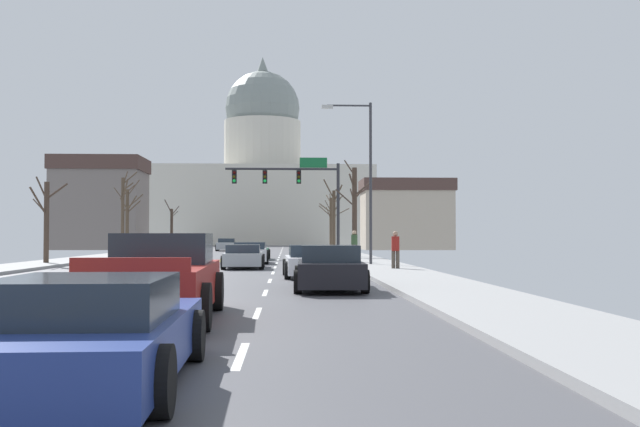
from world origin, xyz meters
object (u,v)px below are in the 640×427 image
Objects in this scene: signal_gantry at (297,185)px; pedestrian_00 at (354,244)px; sedan_near_04 at (330,269)px; sedan_near_01 at (250,253)px; pedestrian_01 at (395,248)px; sedan_near_02 at (244,257)px; sedan_oncoming_01 at (227,245)px; sedan_oncoming_00 at (171,247)px; sedan_near_03 at (312,262)px; street_lamp_right at (364,168)px; sedan_near_00 at (254,251)px; pickup_truck_near_05 at (159,280)px; sedan_near_06 at (89,334)px.

signal_gantry reaches higher than pedestrian_00.
sedan_near_04 is (0.53, -29.64, -4.44)m from signal_gantry.
pedestrian_01 is at bearing -54.49° from sedan_near_01.
sedan_near_02 is (0.03, -6.05, -0.02)m from sedan_near_01.
sedan_oncoming_00 is at bearing -103.90° from sedan_oncoming_01.
sedan_near_03 is at bearing -133.43° from pedestrian_01.
sedan_oncoming_01 is at bearing 96.99° from sedan_near_01.
street_lamp_right is (3.09, -14.65, -0.15)m from signal_gantry.
signal_gantry is at bearing 52.76° from sedan_near_00.
sedan_oncoming_00 is (-7.21, 12.25, 0.06)m from sedan_near_00.
sedan_oncoming_01 is (-6.93, 45.33, 0.02)m from sedan_near_03.
sedan_oncoming_00 is 13.92m from sedan_oncoming_01.
sedan_near_00 is 0.77× the size of pickup_truck_near_05.
signal_gantry is 23.72m from sedan_near_03.
pickup_truck_near_05 is 3.56× the size of pedestrian_01.
pickup_truck_near_05 reaches higher than sedan_near_02.
sedan_near_01 is 11.59m from pedestrian_01.
street_lamp_right reaches higher than sedan_oncoming_00.
pickup_truck_near_05 is at bearing -86.48° from sedan_oncoming_01.
sedan_oncoming_01 is at bearing 98.54° from sedan_near_00.
signal_gantry is 20.16m from pedestrian_01.
sedan_oncoming_01 is at bearing 93.49° from sedan_near_06.
pickup_truck_near_05 is 58.99m from sedan_oncoming_01.
sedan_near_04 reaches higher than sedan_near_01.
sedan_near_03 is 2.72× the size of pedestrian_00.
pedestrian_00 is 1.05× the size of pedestrian_01.
sedan_near_06 is 31.57m from pedestrian_00.
sedan_near_02 is 6.97m from pedestrian_00.
sedan_near_02 is (0.08, -12.26, 0.00)m from sedan_near_00.
pickup_truck_near_05 reaches higher than sedan_near_04.
sedan_near_06 is at bearing -93.64° from signal_gantry.
sedan_near_01 is 2.74× the size of pedestrian_01.
sedan_near_06 is (0.10, -39.22, 0.01)m from sedan_near_00.
sedan_near_03 is (2.98, -7.31, 0.02)m from sedan_near_02.
pickup_truck_near_05 is at bearing -103.37° from pedestrian_00.
sedan_oncoming_01 is at bearing 95.93° from sedan_near_02.
sedan_near_02 is at bearing 153.23° from pedestrian_01.
signal_gantry is at bearing 101.90° from street_lamp_right.
pedestrian_01 is at bearing -75.58° from sedan_oncoming_01.
signal_gantry is 16.83m from sedan_near_02.
sedan_near_00 is 6.22m from sedan_near_01.
pedestrian_01 is at bearing -26.77° from sedan_near_02.
sedan_near_06 is 0.98× the size of sedan_oncoming_01.
sedan_near_04 is at bearing -108.40° from pedestrian_01.
sedan_near_03 is 45.86m from sedan_oncoming_01.
sedan_oncoming_00 is at bearing 119.52° from street_lamp_right.
sedan_near_00 is at bearing 124.93° from pedestrian_00.
signal_gantry is at bearing 90.56° from sedan_near_03.
pedestrian_01 is (6.78, -15.64, 0.48)m from sedan_near_00.
sedan_near_01 reaches higher than sedan_near_00.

